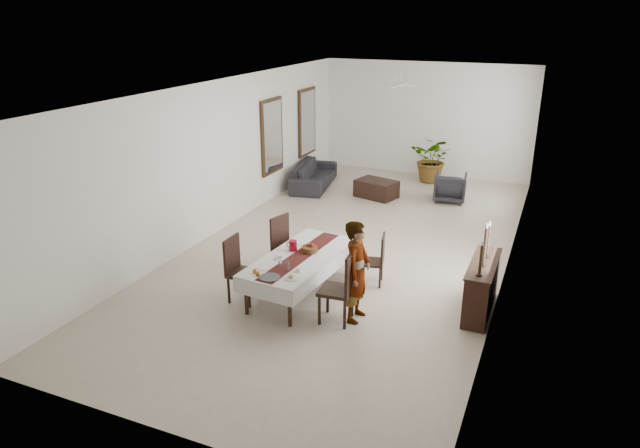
{
  "coord_description": "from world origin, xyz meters",
  "views": [
    {
      "loc": [
        3.6,
        -10.15,
        4.51
      ],
      "look_at": [
        -0.02,
        -1.66,
        1.05
      ],
      "focal_mm": 32.0,
      "sensor_mm": 36.0,
      "label": 1
    }
  ],
  "objects_px": {
    "red_pitcher": "(293,246)",
    "woman": "(357,271)",
    "sideboard_body": "(481,288)",
    "dining_table_top": "(301,258)",
    "sofa": "(314,175)"
  },
  "relations": [
    {
      "from": "woman",
      "to": "sideboard_body",
      "type": "height_order",
      "value": "woman"
    },
    {
      "from": "dining_table_top",
      "to": "woman",
      "type": "bearing_deg",
      "value": -16.11
    },
    {
      "from": "dining_table_top",
      "to": "sofa",
      "type": "xyz_separation_m",
      "value": [
        -2.33,
        5.87,
        -0.34
      ]
    },
    {
      "from": "woman",
      "to": "sofa",
      "type": "distance_m",
      "value": 7.23
    },
    {
      "from": "dining_table_top",
      "to": "red_pitcher",
      "type": "distance_m",
      "value": 0.29
    },
    {
      "from": "woman",
      "to": "sofa",
      "type": "height_order",
      "value": "woman"
    },
    {
      "from": "woman",
      "to": "sofa",
      "type": "xyz_separation_m",
      "value": [
        -3.48,
        6.32,
        -0.49
      ]
    },
    {
      "from": "red_pitcher",
      "to": "dining_table_top",
      "type": "bearing_deg",
      "value": -35.88
    },
    {
      "from": "woman",
      "to": "sideboard_body",
      "type": "xyz_separation_m",
      "value": [
        1.74,
        0.99,
        -0.4
      ]
    },
    {
      "from": "dining_table_top",
      "to": "woman",
      "type": "height_order",
      "value": "woman"
    },
    {
      "from": "red_pitcher",
      "to": "woman",
      "type": "xyz_separation_m",
      "value": [
        1.36,
        -0.6,
        0.03
      ]
    },
    {
      "from": "dining_table_top",
      "to": "woman",
      "type": "relative_size",
      "value": 1.34
    },
    {
      "from": "dining_table_top",
      "to": "sofa",
      "type": "relative_size",
      "value": 0.99
    },
    {
      "from": "woman",
      "to": "sideboard_body",
      "type": "distance_m",
      "value": 2.04
    },
    {
      "from": "dining_table_top",
      "to": "red_pitcher",
      "type": "relative_size",
      "value": 12.0
    }
  ]
}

